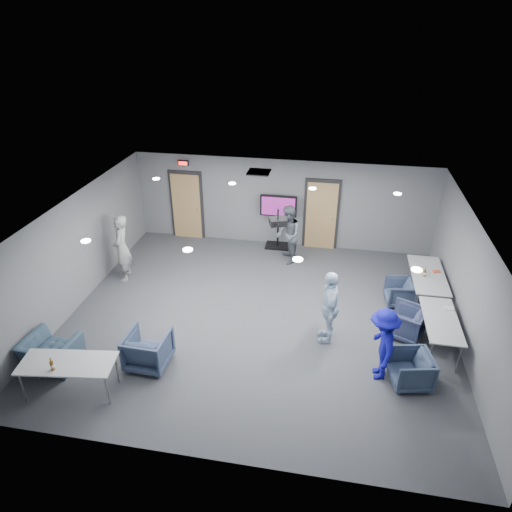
% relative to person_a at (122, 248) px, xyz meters
% --- Properties ---
extents(floor, '(9.00, 9.00, 0.00)m').
position_rel_person_a_xyz_m(floor, '(3.90, -1.15, -0.93)').
color(floor, '#3C3E44').
rests_on(floor, ground).
extents(ceiling, '(9.00, 9.00, 0.00)m').
position_rel_person_a_xyz_m(ceiling, '(3.90, -1.15, 1.77)').
color(ceiling, silver).
rests_on(ceiling, wall_back).
extents(wall_back, '(9.00, 0.02, 2.70)m').
position_rel_person_a_xyz_m(wall_back, '(3.90, 2.85, 0.42)').
color(wall_back, slate).
rests_on(wall_back, floor).
extents(wall_front, '(9.00, 0.02, 2.70)m').
position_rel_person_a_xyz_m(wall_front, '(3.90, -5.15, 0.42)').
color(wall_front, slate).
rests_on(wall_front, floor).
extents(wall_left, '(0.02, 8.00, 2.70)m').
position_rel_person_a_xyz_m(wall_left, '(-0.60, -1.15, 0.42)').
color(wall_left, slate).
rests_on(wall_left, floor).
extents(wall_right, '(0.02, 8.00, 2.70)m').
position_rel_person_a_xyz_m(wall_right, '(8.40, -1.15, 0.42)').
color(wall_right, slate).
rests_on(wall_right, floor).
extents(door_left, '(1.06, 0.17, 2.24)m').
position_rel_person_a_xyz_m(door_left, '(0.90, 2.81, 0.14)').
color(door_left, black).
rests_on(door_left, wall_back).
extents(door_right, '(1.06, 0.17, 2.24)m').
position_rel_person_a_xyz_m(door_right, '(5.10, 2.81, 0.14)').
color(door_right, black).
rests_on(door_right, wall_back).
extents(exit_sign, '(0.32, 0.08, 0.16)m').
position_rel_person_a_xyz_m(exit_sign, '(0.90, 2.79, 1.52)').
color(exit_sign, black).
rests_on(exit_sign, wall_back).
extents(hvac_diffuser, '(0.60, 0.60, 0.03)m').
position_rel_person_a_xyz_m(hvac_diffuser, '(3.40, 1.65, 1.76)').
color(hvac_diffuser, black).
rests_on(hvac_diffuser, ceiling).
extents(downlights, '(6.18, 3.78, 0.02)m').
position_rel_person_a_xyz_m(downlights, '(3.90, -1.15, 1.76)').
color(downlights, white).
rests_on(downlights, ceiling).
extents(person_a, '(0.58, 0.75, 1.85)m').
position_rel_person_a_xyz_m(person_a, '(0.00, 0.00, 0.00)').
color(person_a, gray).
rests_on(person_a, floor).
extents(person_b, '(0.85, 0.98, 1.71)m').
position_rel_person_a_xyz_m(person_b, '(4.24, 1.73, -0.07)').
color(person_b, '#555D67').
rests_on(person_b, floor).
extents(person_c, '(0.49, 1.04, 1.73)m').
position_rel_person_a_xyz_m(person_c, '(5.53, -1.65, -0.06)').
color(person_c, silver).
rests_on(person_c, floor).
extents(person_d, '(0.66, 1.06, 1.58)m').
position_rel_person_a_xyz_m(person_d, '(6.60, -2.63, -0.14)').
color(person_d, '#161690').
rests_on(person_d, floor).
extents(chair_right_a, '(0.77, 0.75, 0.64)m').
position_rel_person_a_xyz_m(chair_right_a, '(7.25, 0.09, -0.60)').
color(chair_right_a, '#323E57').
rests_on(chair_right_a, floor).
extents(chair_right_b, '(1.03, 1.02, 0.71)m').
position_rel_person_a_xyz_m(chair_right_b, '(7.25, -1.20, -0.57)').
color(chair_right_b, '#323A57').
rests_on(chair_right_b, floor).
extents(chair_right_c, '(0.90, 0.89, 0.70)m').
position_rel_person_a_xyz_m(chair_right_c, '(7.19, -2.75, -0.58)').
color(chair_right_c, '#384761').
rests_on(chair_right_c, floor).
extents(chair_front_a, '(0.86, 0.89, 0.78)m').
position_rel_person_a_xyz_m(chair_front_a, '(1.95, -3.15, -0.53)').
color(chair_front_a, '#384561').
rests_on(chair_front_a, floor).
extents(chair_front_b, '(1.12, 1.00, 0.68)m').
position_rel_person_a_xyz_m(chair_front_b, '(0.01, -3.55, -0.59)').
color(chair_front_b, '#35495C').
rests_on(chair_front_b, floor).
extents(table_right_a, '(0.80, 1.93, 0.73)m').
position_rel_person_a_xyz_m(table_right_a, '(7.90, 0.40, -0.24)').
color(table_right_a, '#B9BCBE').
rests_on(table_right_a, floor).
extents(table_right_b, '(0.71, 1.70, 0.73)m').
position_rel_person_a_xyz_m(table_right_b, '(7.90, -1.50, -0.24)').
color(table_right_b, '#B9BCBE').
rests_on(table_right_b, floor).
extents(table_front_left, '(1.84, 0.96, 0.73)m').
position_rel_person_a_xyz_m(table_front_left, '(0.79, -4.15, -0.24)').
color(table_front_left, '#B9BCBE').
rests_on(table_front_left, floor).
extents(bottle_front, '(0.07, 0.07, 0.27)m').
position_rel_person_a_xyz_m(bottle_front, '(0.65, -4.37, -0.09)').
color(bottle_front, '#5F3B10').
rests_on(bottle_front, table_front_left).
extents(bottle_right, '(0.06, 0.06, 0.24)m').
position_rel_person_a_xyz_m(bottle_right, '(7.78, 0.28, -0.11)').
color(bottle_right, '#5F3B10').
rests_on(bottle_right, table_right_a).
extents(snack_box, '(0.19, 0.16, 0.04)m').
position_rel_person_a_xyz_m(snack_box, '(8.11, 0.54, -0.18)').
color(snack_box, '#D75335').
rests_on(snack_box, table_right_a).
extents(wrapper, '(0.22, 0.17, 0.05)m').
position_rel_person_a_xyz_m(wrapper, '(8.12, -1.08, -0.17)').
color(wrapper, silver).
rests_on(wrapper, table_right_b).
extents(tv_stand, '(1.10, 0.52, 1.69)m').
position_rel_person_a_xyz_m(tv_stand, '(3.83, 2.60, 0.03)').
color(tv_stand, black).
rests_on(tv_stand, floor).
extents(projector, '(0.44, 0.41, 0.36)m').
position_rel_person_a_xyz_m(projector, '(4.26, -0.81, 1.48)').
color(projector, black).
rests_on(projector, ceiling).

